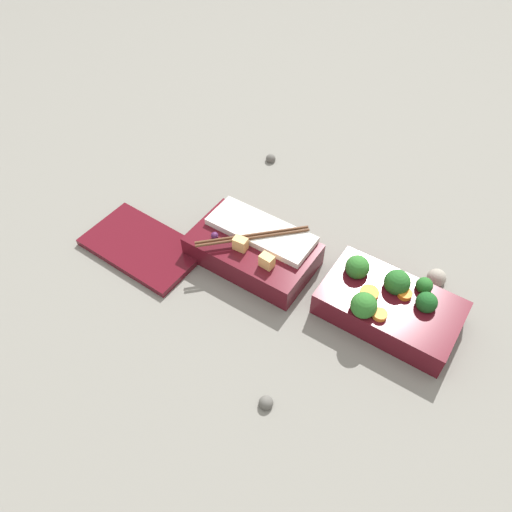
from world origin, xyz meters
TOP-DOWN VIEW (x-y plane):
  - ground_plane at (0.00, 0.00)m, footprint 3.00×3.00m
  - bento_tray_vegetable at (-0.13, 0.00)m, footprint 0.21×0.13m
  - bento_tray_rice at (0.11, 0.02)m, footprint 0.21×0.15m
  - bento_lid at (0.29, 0.11)m, footprint 0.21×0.13m
  - pebble_0 at (0.24, -0.24)m, footprint 0.02×0.02m
  - pebble_1 at (-0.06, 0.23)m, footprint 0.02×0.02m
  - pebble_2 at (-0.18, -0.11)m, footprint 0.03×0.03m

SIDE VIEW (x-z plane):
  - ground_plane at x=0.00m, z-range 0.00..0.00m
  - pebble_1 at x=-0.06m, z-range -0.01..0.02m
  - pebble_0 at x=0.24m, z-range -0.01..0.02m
  - bento_lid at x=0.29m, z-range 0.00..0.01m
  - pebble_2 at x=-0.18m, z-range -0.01..0.02m
  - bento_tray_rice at x=0.11m, z-range -0.01..0.06m
  - bento_tray_vegetable at x=-0.13m, z-range -0.01..0.07m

